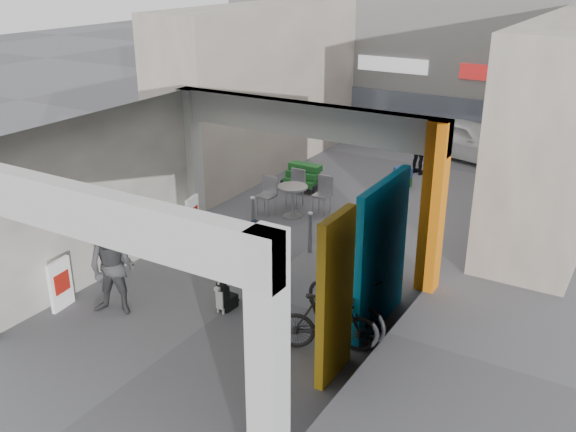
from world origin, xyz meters
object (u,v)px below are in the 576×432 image
Objects in this scene: bicycle_rear at (328,323)px; border_collie at (224,297)px; man_with_dog at (255,261)px; bicycle_front at (346,302)px; cafe_set at (294,199)px; man_back_turned at (112,268)px; produce_stand at (303,180)px; man_elderly at (382,260)px; white_van at (468,140)px; man_crates at (420,147)px.

border_collie is at bearing 61.09° from bicycle_rear.
man_with_dog reaches higher than bicycle_front.
cafe_set is 0.86× the size of bicycle_front.
produce_stand is at bearing 72.84° from man_back_turned.
man_with_dog is at bearing -160.67° from man_elderly.
produce_stand is at bearing 167.04° from white_van.
border_collie is 2.33m from bicycle_rear.
white_van is at bearing -18.59° from bicycle_rear.
bicycle_front is 0.86m from bicycle_rear.
man_crates is at bearing 92.20° from border_collie.
man_crates reaches higher than man_with_dog.
border_collie is (2.09, -6.69, -0.02)m from produce_stand.
produce_stand is at bearing 112.13° from cafe_set.
bicycle_front is at bearing -109.72° from man_elderly.
man_crates reaches higher than bicycle_rear.
bicycle_rear is at bearing -156.89° from bicycle_front.
man_with_dog is at bearing 21.12° from man_back_turned.
white_van reaches higher than border_collie.
man_back_turned is (-2.01, -1.75, 0.08)m from man_with_dog.
man_crates is at bearing 177.90° from white_van.
man_back_turned reaches higher than bicycle_rear.
man_elderly is 0.87× the size of bicycle_front.
man_elderly is 8.22m from man_crates.
man_back_turned is at bearing -156.31° from man_elderly.
produce_stand is at bearing 78.48° from man_crates.
cafe_set is 0.43× the size of white_van.
man_elderly is 2.17m from bicycle_rear.
bicycle_rear is 12.55m from white_van.
man_crates reaches higher than border_collie.
white_van reaches higher than cafe_set.
man_with_dog is at bearing 43.71° from bicycle_rear.
white_van is (-1.25, 12.49, 0.12)m from bicycle_rear.
border_collie is at bearing 13.54° from man_back_turned.
bicycle_rear is (2.01, -0.81, -0.33)m from man_with_dog.
man_crates is (1.71, 4.77, 0.52)m from cafe_set.
bicycle_front reaches higher than border_collie.
man_back_turned reaches higher than produce_stand.
man_crates is (2.35, 3.21, 0.57)m from produce_stand.
white_van reaches higher than produce_stand.
cafe_set is 0.99× the size of man_elderly.
white_van is at bearing 88.77° from border_collie.
man_elderly is at bearing 11.93° from bicycle_front.
man_with_dog is (1.76, -4.51, 0.51)m from cafe_set.
border_collie is 0.38× the size of man_back_turned.
man_crates is at bearing 30.39° from bicycle_front.
man_crates is 9.45m from bicycle_front.
produce_stand is 6.44m from white_van.
man_elderly is (4.47, -4.74, 0.54)m from produce_stand.
man_elderly is at bearing 129.65° from man_crates.
man_crates reaches higher than man_elderly.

